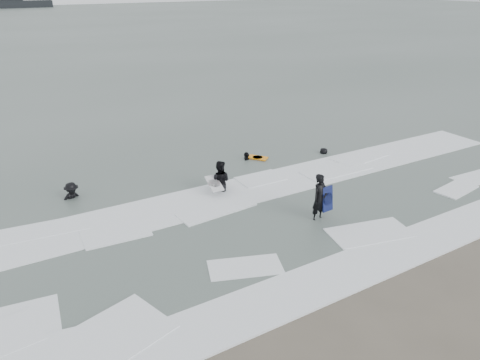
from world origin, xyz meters
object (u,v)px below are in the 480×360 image
surfer_right_near (247,160)px  surfer_wading (220,191)px  vessel_horizon (7,4)px  surfer_right_far (323,154)px  surfer_breaker (73,200)px  surfer_centre (318,220)px

surfer_right_near → surfer_wading: bearing=1.0°
vessel_horizon → surfer_right_far: bearing=-89.9°
surfer_right_near → surfer_right_far: size_ratio=1.07×
surfer_breaker → surfer_right_far: surfer_breaker is taller
surfer_centre → vessel_horizon: 147.48m
surfer_right_far → vessel_horizon: (-0.31, 142.01, 1.26)m
vessel_horizon → surfer_breaker: bearing=-94.8°
surfer_centre → surfer_wading: (-1.94, 4.13, 0.00)m
surfer_centre → surfer_right_near: size_ratio=1.18×
surfer_wading → surfer_centre: bearing=150.6°
surfer_breaker → vessel_horizon: 141.50m
surfer_right_far → vessel_horizon: size_ratio=0.06×
surfer_centre → surfer_wading: bearing=105.0°
surfer_breaker → surfer_right_far: 12.27m
surfer_centre → surfer_right_far: bearing=38.5°
surfer_breaker → vessel_horizon: (11.92, 141.00, 1.26)m
surfer_wading → surfer_right_far: 6.80m
surfer_centre → surfer_right_far: 7.18m
surfer_centre → surfer_breaker: bearing=129.2°
surfer_centre → surfer_right_far: (4.73, 5.40, 0.00)m
surfer_wading → surfer_breaker: surfer_wading is taller
vessel_horizon → surfer_right_near: bearing=-91.4°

